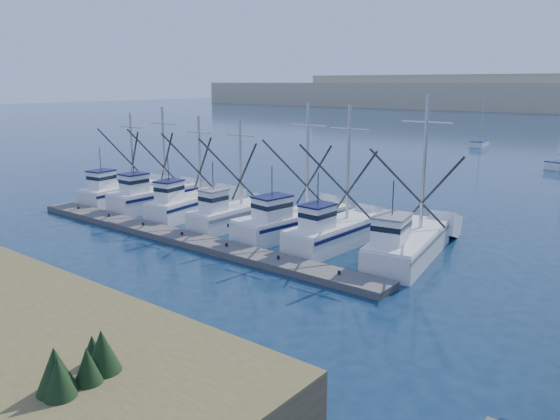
# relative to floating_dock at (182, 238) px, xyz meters

# --- Properties ---
(ground) EXTENTS (500.00, 500.00, 0.00)m
(ground) POSITION_rel_floating_dock_xyz_m (6.13, -5.38, -0.20)
(ground) COLOR #0C2239
(ground) RESTS_ON ground
(floating_dock) EXTENTS (29.84, 2.05, 0.40)m
(floating_dock) POSITION_rel_floating_dock_xyz_m (0.00, 0.00, 0.00)
(floating_dock) COLOR #625D57
(floating_dock) RESTS_ON ground
(trawler_fleet) EXTENTS (30.26, 9.32, 9.38)m
(trawler_fleet) POSITION_rel_floating_dock_xyz_m (0.68, 5.02, 0.75)
(trawler_fleet) COLOR white
(trawler_fleet) RESTS_ON ground
(sailboat_far) EXTENTS (2.42, 5.32, 8.10)m
(sailboat_far) POSITION_rel_floating_dock_xyz_m (-3.16, 65.97, 0.30)
(sailboat_far) COLOR white
(sailboat_far) RESTS_ON ground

